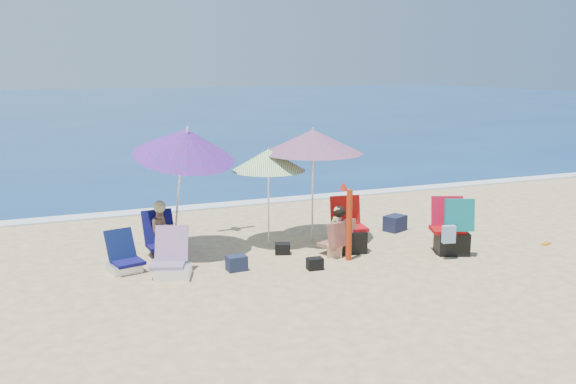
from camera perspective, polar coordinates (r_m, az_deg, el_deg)
name	(u,v)px	position (r m, az deg, el deg)	size (l,w,h in m)	color
ground	(329,269)	(10.21, 3.72, -6.97)	(120.00, 120.00, 0.00)	#D8BC84
sea	(86,107)	(53.96, -17.86, 7.39)	(120.00, 80.00, 0.12)	navy
foam	(234,204)	(14.79, -4.96, -1.11)	(120.00, 0.50, 0.04)	white
umbrella_turquoise	(313,141)	(11.45, 2.26, 4.60)	(2.18, 2.18, 2.11)	silver
umbrella_striped	(268,160)	(11.24, -1.78, 2.92)	(1.68, 1.68, 1.78)	white
umbrella_blue	(185,143)	(10.69, -9.33, 4.41)	(2.10, 2.15, 2.37)	white
furled_umbrella	(348,217)	(10.51, 5.46, -2.31)	(0.21, 0.27, 1.33)	#B22C0C
chair_navy	(124,261)	(10.37, -14.64, -6.05)	(0.60, 0.67, 0.64)	#0F0E4F
chair_rainbow	(172,264)	(9.97, -10.50, -6.41)	(0.72, 0.83, 0.74)	#D05949
camp_chair_left	(348,235)	(11.12, 5.50, -3.92)	(0.65, 0.65, 0.95)	#B10C12
camp_chair_right	(452,233)	(11.25, 14.63, -3.63)	(0.75, 0.82, 1.02)	#9D0C0B
person_center	(339,231)	(10.85, 4.60, -3.57)	(0.68, 0.63, 0.86)	tan
person_left	(161,230)	(11.04, -11.42, -3.37)	(0.58, 0.67, 0.97)	tan
bag_navy_a	(237,263)	(10.11, -4.68, -6.44)	(0.32, 0.24, 0.24)	#1A223A
bag_black_a	(283,249)	(10.94, -0.50, -5.16)	(0.31, 0.27, 0.19)	black
bag_tan	(334,251)	(10.81, 4.23, -5.33)	(0.30, 0.27, 0.21)	tan
bag_navy_b	(395,223)	(12.61, 9.68, -2.80)	(0.50, 0.45, 0.31)	#191D37
bag_black_b	(315,264)	(10.14, 2.45, -6.51)	(0.26, 0.19, 0.19)	black
orange_item	(546,244)	(12.47, 22.36, -4.35)	(0.23, 0.16, 0.03)	orange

